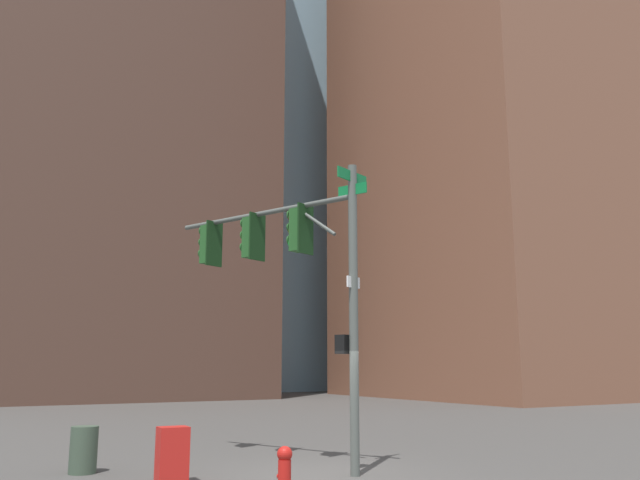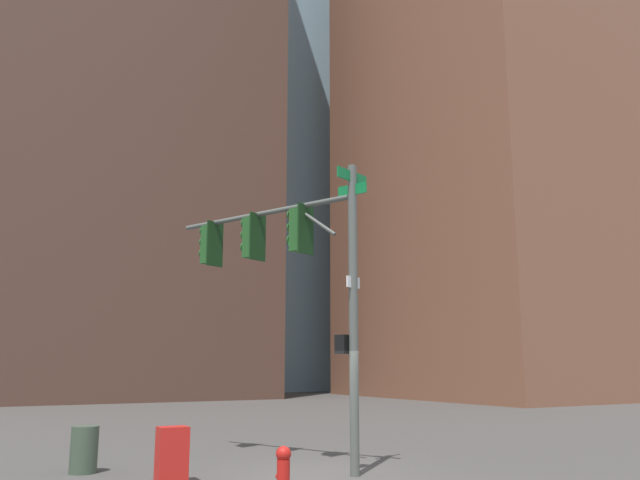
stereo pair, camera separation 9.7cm
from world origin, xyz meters
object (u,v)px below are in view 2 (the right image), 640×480
object	(u,v)px
signal_pole_assembly	(283,257)
newspaper_box	(172,455)
fire_hydrant	(283,471)
litter_bin	(84,450)

from	to	relation	value
signal_pole_assembly	newspaper_box	bearing A→B (deg)	85.65
fire_hydrant	litter_bin	xyz separation A→B (m)	(4.53, 2.40, 0.00)
fire_hydrant	signal_pole_assembly	bearing A→B (deg)	-25.58
newspaper_box	signal_pole_assembly	bearing A→B (deg)	-69.14
signal_pole_assembly	litter_bin	distance (m)	5.92
signal_pole_assembly	fire_hydrant	size ratio (longest dim) A/B	7.51
fire_hydrant	litter_bin	bearing A→B (deg)	27.85
litter_bin	newspaper_box	world-z (taller)	newspaper_box
fire_hydrant	newspaper_box	xyz separation A→B (m)	(2.40, 1.17, 0.05)
fire_hydrant	litter_bin	size ratio (longest dim) A/B	0.92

